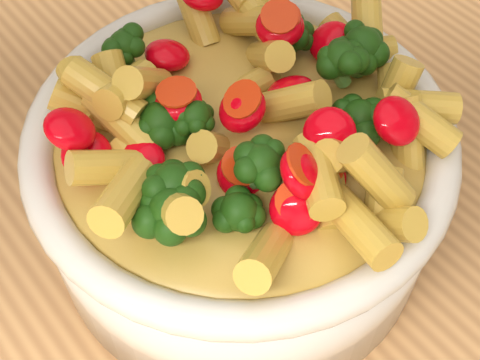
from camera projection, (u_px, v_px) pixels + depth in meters
table at (74, 315)px, 0.55m from camera, size 1.20×0.80×0.90m
serving_bowl at (240, 179)px, 0.43m from camera, size 0.26×0.26×0.11m
pasta_salad at (240, 105)px, 0.38m from camera, size 0.21×0.21×0.05m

